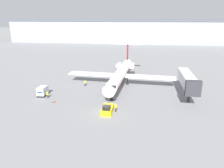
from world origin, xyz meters
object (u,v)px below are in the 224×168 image
(luggage_cart, at_px, (43,91))
(traffic_cone_left, at_px, (54,101))
(worker_near_tug, at_px, (116,108))
(airplane_main, at_px, (121,73))
(worker_on_apron, at_px, (48,95))
(pushback_tug, at_px, (107,109))
(worker_by_wing, at_px, (85,83))
(jet_bridge, at_px, (188,80))

(luggage_cart, xyz_separation_m, traffic_cone_left, (4.28, -3.60, -0.89))
(traffic_cone_left, bearing_deg, worker_near_tug, -12.13)
(airplane_main, relative_size, worker_on_apron, 18.78)
(airplane_main, distance_m, worker_near_tug, 18.67)
(luggage_cart, relative_size, traffic_cone_left, 4.43)
(airplane_main, bearing_deg, pushback_tug, -92.37)
(airplane_main, height_order, worker_by_wing, airplane_main)
(worker_by_wing, height_order, jet_bridge, jet_bridge)
(airplane_main, height_order, pushback_tug, airplane_main)
(pushback_tug, height_order, worker_near_tug, same)
(airplane_main, height_order, traffic_cone_left, airplane_main)
(luggage_cart, height_order, worker_by_wing, luggage_cart)
(traffic_cone_left, xyz_separation_m, jet_bridge, (30.75, 7.20, 4.17))
(airplane_main, relative_size, pushback_tug, 6.73)
(pushback_tug, height_order, jet_bridge, jet_bridge)
(traffic_cone_left, bearing_deg, airplane_main, 47.65)
(worker_near_tug, height_order, worker_on_apron, worker_near_tug)
(pushback_tug, relative_size, luggage_cart, 1.52)
(luggage_cart, height_order, worker_on_apron, luggage_cart)
(worker_by_wing, distance_m, jet_bridge, 27.50)
(pushback_tug, bearing_deg, airplane_main, 87.63)
(pushback_tug, bearing_deg, worker_by_wing, 118.80)
(pushback_tug, bearing_deg, worker_near_tug, 16.19)
(worker_near_tug, bearing_deg, worker_by_wing, 123.93)
(airplane_main, distance_m, traffic_cone_left, 20.93)
(worker_near_tug, bearing_deg, traffic_cone_left, 167.87)
(worker_by_wing, relative_size, jet_bridge, 0.11)
(worker_near_tug, relative_size, worker_on_apron, 1.09)
(pushback_tug, relative_size, worker_by_wing, 2.74)
(pushback_tug, height_order, luggage_cart, luggage_cart)
(traffic_cone_left, bearing_deg, worker_on_apron, 135.78)
(luggage_cart, xyz_separation_m, worker_on_apron, (1.79, -1.18, -0.33))
(luggage_cart, height_order, traffic_cone_left, luggage_cart)
(worker_by_wing, distance_m, worker_on_apron, 12.31)
(luggage_cart, distance_m, worker_on_apron, 2.17)
(luggage_cart, height_order, jet_bridge, jet_bridge)
(worker_on_apron, bearing_deg, pushback_tug, -21.31)
(pushback_tug, distance_m, worker_by_wing, 18.85)
(airplane_main, bearing_deg, jet_bridge, -25.71)
(worker_near_tug, relative_size, worker_by_wing, 1.07)
(pushback_tug, height_order, worker_on_apron, pushback_tug)
(worker_near_tug, xyz_separation_m, traffic_cone_left, (-14.85, 3.19, -0.65))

